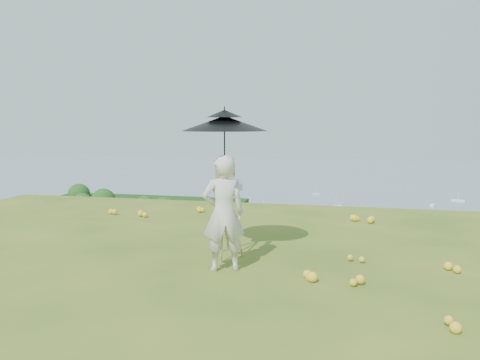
# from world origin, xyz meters

# --- Properties ---
(ground) EXTENTS (14.00, 14.00, 0.00)m
(ground) POSITION_xyz_m (0.00, 0.00, 0.00)
(ground) COLOR #45651D
(ground) RESTS_ON ground
(shoreline_tier) EXTENTS (170.00, 28.00, 8.00)m
(shoreline_tier) POSITION_xyz_m (0.00, 75.00, -36.00)
(shoreline_tier) COLOR #6B6756
(shoreline_tier) RESTS_ON bay_water
(bay_water) EXTENTS (700.00, 700.00, 0.00)m
(bay_water) POSITION_xyz_m (0.00, 240.00, -34.00)
(bay_water) COLOR slate
(bay_water) RESTS_ON ground
(peninsula) EXTENTS (90.00, 60.00, 12.00)m
(peninsula) POSITION_xyz_m (-75.00, 155.00, -29.00)
(peninsula) COLOR #18340E
(peninsula) RESTS_ON bay_water
(slope_trees) EXTENTS (110.00, 50.00, 6.00)m
(slope_trees) POSITION_xyz_m (0.00, 35.00, -15.00)
(slope_trees) COLOR #164514
(slope_trees) RESTS_ON forest_slope
(harbor_town) EXTENTS (110.00, 22.00, 5.00)m
(harbor_town) POSITION_xyz_m (0.00, 75.00, -29.50)
(harbor_town) COLOR silver
(harbor_town) RESTS_ON shoreline_tier
(moored_boats) EXTENTS (140.00, 140.00, 0.70)m
(moored_boats) POSITION_xyz_m (-12.50, 161.00, -33.65)
(moored_boats) COLOR white
(moored_boats) RESTS_ON bay_water
(wildflowers) EXTENTS (10.00, 10.50, 0.12)m
(wildflowers) POSITION_xyz_m (0.00, 0.25, 0.06)
(wildflowers) COLOR yellow
(wildflowers) RESTS_ON ground
(painter) EXTENTS (0.69, 0.58, 1.62)m
(painter) POSITION_xyz_m (0.31, 1.53, 0.81)
(painter) COLOR silver
(painter) RESTS_ON ground
(field_easel) EXTENTS (0.73, 0.73, 1.54)m
(field_easel) POSITION_xyz_m (0.18, 2.13, 0.77)
(field_easel) COLOR olive
(field_easel) RESTS_ON ground
(sun_umbrella) EXTENTS (1.75, 1.75, 1.03)m
(sun_umbrella) POSITION_xyz_m (0.17, 2.16, 1.78)
(sun_umbrella) COLOR black
(sun_umbrella) RESTS_ON field_easel
(painter_cap) EXTENTS (0.24, 0.26, 0.10)m
(painter_cap) POSITION_xyz_m (0.31, 1.53, 1.57)
(painter_cap) COLOR #D27382
(painter_cap) RESTS_ON painter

